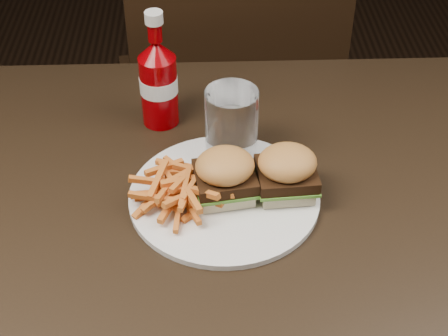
{
  "coord_description": "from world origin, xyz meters",
  "views": [
    {
      "loc": [
        0.01,
        -0.69,
        1.42
      ],
      "look_at": [
        0.04,
        0.04,
        0.8
      ],
      "focal_mm": 55.0,
      "sensor_mm": 36.0,
      "label": 1
    }
  ],
  "objects_px": {
    "plate": "(224,196)",
    "chair_far": "(221,102)",
    "tumbler": "(231,127)",
    "ketchup_bottle": "(159,90)",
    "dining_table": "(197,223)"
  },
  "relations": [
    {
      "from": "chair_far",
      "to": "tumbler",
      "type": "distance_m",
      "value": 0.71
    },
    {
      "from": "dining_table",
      "to": "plate",
      "type": "relative_size",
      "value": 4.4
    },
    {
      "from": "ketchup_bottle",
      "to": "tumbler",
      "type": "distance_m",
      "value": 0.15
    },
    {
      "from": "dining_table",
      "to": "tumbler",
      "type": "distance_m",
      "value": 0.15
    },
    {
      "from": "tumbler",
      "to": "dining_table",
      "type": "bearing_deg",
      "value": -113.79
    },
    {
      "from": "chair_far",
      "to": "ketchup_bottle",
      "type": "bearing_deg",
      "value": 68.18
    },
    {
      "from": "ketchup_bottle",
      "to": "tumbler",
      "type": "relative_size",
      "value": 0.96
    },
    {
      "from": "tumbler",
      "to": "chair_far",
      "type": "bearing_deg",
      "value": 89.65
    },
    {
      "from": "chair_far",
      "to": "ketchup_bottle",
      "type": "xyz_separation_m",
      "value": [
        -0.11,
        -0.51,
        0.38
      ]
    },
    {
      "from": "chair_far",
      "to": "dining_table",
      "type": "bearing_deg",
      "value": 76.31
    },
    {
      "from": "plate",
      "to": "tumbler",
      "type": "relative_size",
      "value": 2.19
    },
    {
      "from": "plate",
      "to": "tumbler",
      "type": "height_order",
      "value": "tumbler"
    },
    {
      "from": "plate",
      "to": "chair_far",
      "type": "bearing_deg",
      "value": 88.53
    },
    {
      "from": "plate",
      "to": "ketchup_bottle",
      "type": "bearing_deg",
      "value": 116.63
    },
    {
      "from": "dining_table",
      "to": "chair_far",
      "type": "distance_m",
      "value": 0.79
    }
  ]
}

